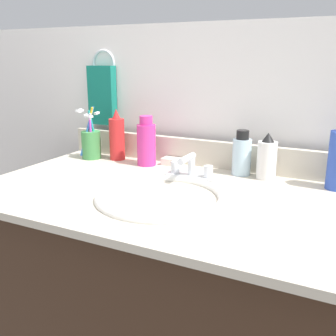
% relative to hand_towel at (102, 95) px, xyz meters
% --- Properties ---
extents(vanity_cabinet, '(1.05, 0.58, 0.81)m').
position_rel_hand_towel_xyz_m(vanity_cabinet, '(0.45, -0.33, -0.64)').
color(vanity_cabinet, '#382316').
rests_on(vanity_cabinet, ground_plane).
extents(countertop, '(1.09, 0.63, 0.02)m').
position_rel_hand_towel_xyz_m(countertop, '(0.45, -0.33, -0.23)').
color(countertop, beige).
rests_on(countertop, vanity_cabinet).
extents(backsplash, '(1.09, 0.02, 0.09)m').
position_rel_hand_towel_xyz_m(backsplash, '(0.45, -0.02, -0.17)').
color(backsplash, beige).
rests_on(backsplash, countertop).
extents(back_wall, '(2.19, 0.04, 1.30)m').
position_rel_hand_towel_xyz_m(back_wall, '(0.45, 0.04, -0.40)').
color(back_wall, white).
rests_on(back_wall, ground_plane).
extents(towel_ring, '(0.10, 0.01, 0.10)m').
position_rel_hand_towel_xyz_m(towel_ring, '(0.00, 0.02, 0.12)').
color(towel_ring, silver).
extents(hand_towel, '(0.11, 0.04, 0.22)m').
position_rel_hand_towel_xyz_m(hand_towel, '(0.00, 0.00, 0.00)').
color(hand_towel, '#147260').
extents(sink_basin, '(0.35, 0.35, 0.11)m').
position_rel_hand_towel_xyz_m(sink_basin, '(0.45, -0.38, -0.25)').
color(sink_basin, white).
rests_on(sink_basin, countertop).
extents(faucet, '(0.16, 0.10, 0.08)m').
position_rel_hand_towel_xyz_m(faucet, '(0.45, -0.19, -0.19)').
color(faucet, silver).
rests_on(faucet, countertop).
extents(bottle_gel_clear, '(0.06, 0.06, 0.14)m').
position_rel_hand_towel_xyz_m(bottle_gel_clear, '(0.58, -0.06, -0.16)').
color(bottle_gel_clear, silver).
rests_on(bottle_gel_clear, countertop).
extents(bottle_soap_pink, '(0.06, 0.06, 0.17)m').
position_rel_hand_towel_xyz_m(bottle_soap_pink, '(0.25, -0.10, -0.14)').
color(bottle_soap_pink, '#D8338C').
rests_on(bottle_soap_pink, countertop).
extents(bottle_spray_red, '(0.06, 0.06, 0.18)m').
position_rel_hand_towel_xyz_m(bottle_spray_red, '(0.12, -0.08, -0.14)').
color(bottle_spray_red, red).
rests_on(bottle_spray_red, countertop).
extents(bottle_lotion_white, '(0.06, 0.06, 0.14)m').
position_rel_hand_towel_xyz_m(bottle_lotion_white, '(0.66, -0.07, -0.16)').
color(bottle_lotion_white, white).
rests_on(bottle_lotion_white, countertop).
extents(cup_green, '(0.08, 0.07, 0.19)m').
position_rel_hand_towel_xyz_m(cup_green, '(0.02, -0.11, -0.16)').
color(cup_green, '#3F8C47').
rests_on(cup_green, countertop).
extents(soap_bar, '(0.06, 0.04, 0.02)m').
position_rel_hand_towel_xyz_m(soap_bar, '(0.33, -0.06, -0.21)').
color(soap_bar, white).
rests_on(soap_bar, countertop).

